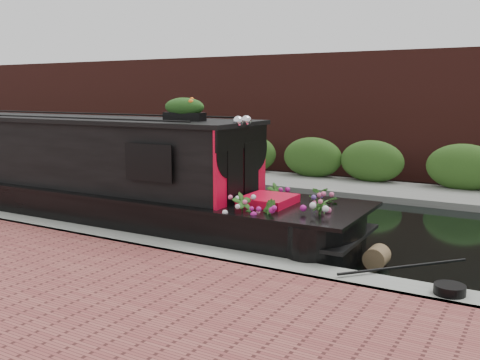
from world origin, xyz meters
The scene contains 8 objects.
ground centered at (0.00, 0.00, 0.00)m, with size 80.00×80.00×0.00m, color black.
near_bank_coping centered at (0.00, -3.30, 0.00)m, with size 40.00×0.60×0.50m, color gray.
far_bank_path centered at (0.00, 4.20, 0.00)m, with size 40.00×2.40×0.34m, color slate.
far_hedge centered at (0.00, 5.10, 0.00)m, with size 40.00×1.10×2.80m, color #2D521B.
far_brick_wall centered at (0.00, 7.20, 0.00)m, with size 40.00×1.00×8.00m, color #4B1E19.
narrowboat centered at (-2.38, -2.02, 0.85)m, with size 12.19×2.31×2.86m.
rope_fender centered at (4.24, -2.02, 0.18)m, with size 0.35×0.35×0.39m, color brown.
coiled_mooring_rope centered at (5.51, -3.29, 0.31)m, with size 0.39×0.39×0.12m, color black.
Camera 1 is at (6.44, -10.07, 2.74)m, focal length 40.00 mm.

